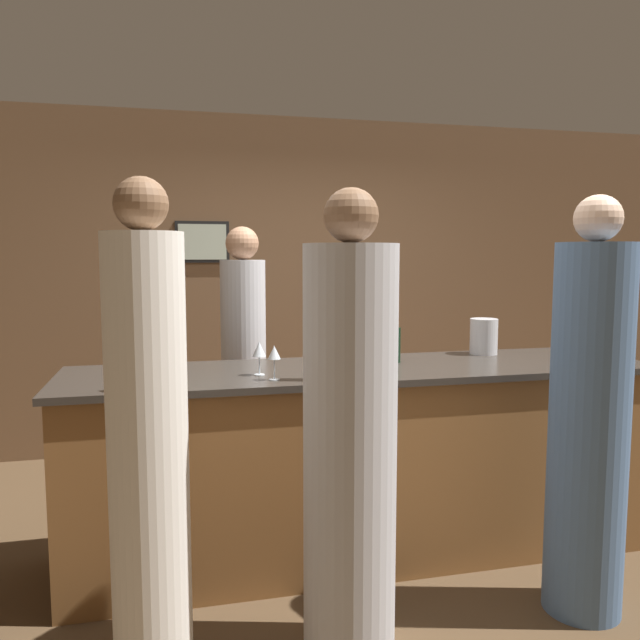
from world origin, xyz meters
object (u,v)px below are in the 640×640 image
object	(u,v)px
bartender	(244,375)
ice_bucket	(484,336)
guest_0	(148,448)
wine_bottle_0	(394,344)
wine_bottle_1	(316,355)
guest_1	(350,444)
guest_2	(589,423)

from	to	relation	value
bartender	ice_bucket	bearing A→B (deg)	158.36
bartender	guest_0	xyz separation A→B (m)	(-0.55, -1.59, 0.04)
wine_bottle_0	ice_bucket	xyz separation A→B (m)	(0.64, 0.16, 0.00)
wine_bottle_1	ice_bucket	bearing A→B (deg)	24.73
guest_0	wine_bottle_0	size ratio (longest dim) A/B	6.85
wine_bottle_0	guest_1	bearing A→B (deg)	-119.58
guest_1	wine_bottle_0	bearing A→B (deg)	60.42
wine_bottle_0	ice_bucket	bearing A→B (deg)	13.72
wine_bottle_1	ice_bucket	distance (m)	1.29
guest_0	ice_bucket	bearing A→B (deg)	27.97
wine_bottle_0	wine_bottle_1	xyz separation A→B (m)	(-0.54, -0.39, 0.02)
bartender	guest_1	distance (m)	1.65
guest_2	bartender	bearing A→B (deg)	130.82
guest_1	wine_bottle_1	world-z (taller)	guest_1
guest_2	ice_bucket	world-z (taller)	guest_2
guest_0	wine_bottle_1	bearing A→B (deg)	32.54
guest_0	guest_1	xyz separation A→B (m)	(0.79, -0.04, -0.03)
wine_bottle_1	ice_bucket	xyz separation A→B (m)	(1.18, 0.54, -0.02)
bartender	wine_bottle_1	bearing A→B (deg)	101.67
guest_0	wine_bottle_0	xyz separation A→B (m)	(1.31, 0.88, 0.24)
bartender	wine_bottle_0	size ratio (longest dim) A/B	6.48
guest_1	wine_bottle_0	xyz separation A→B (m)	(0.52, 0.92, 0.26)
guest_1	guest_2	xyz separation A→B (m)	(1.14, 0.04, 0.01)
guest_0	guest_2	xyz separation A→B (m)	(1.92, -0.00, -0.02)
wine_bottle_0	guest_2	bearing A→B (deg)	-55.20
guest_2	wine_bottle_0	xyz separation A→B (m)	(-0.61, 0.88, 0.26)
guest_2	ice_bucket	xyz separation A→B (m)	(0.03, 1.04, 0.26)
guest_1	ice_bucket	world-z (taller)	guest_1
wine_bottle_1	ice_bucket	world-z (taller)	wine_bottle_1
bartender	wine_bottle_0	distance (m)	1.08
wine_bottle_0	wine_bottle_1	bearing A→B (deg)	-144.32
guest_0	guest_2	size ratio (longest dim) A/B	1.01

